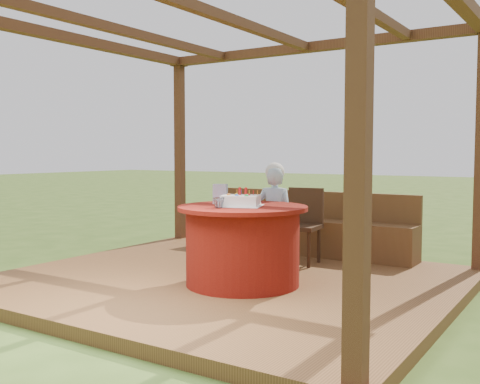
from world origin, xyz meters
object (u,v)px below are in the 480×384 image
bench (301,233)px  drinking_glass (219,203)px  gift_bag (220,194)px  chair (302,221)px  elderly_woman (275,216)px  table (243,245)px  birthday_cake (241,201)px

bench → drinking_glass: size_ratio=27.33×
gift_bag → drinking_glass: (0.25, -0.39, -0.05)m
chair → gift_bag: gift_bag is taller
chair → drinking_glass: (-0.07, -1.62, 0.34)m
bench → elderly_woman: bearing=-77.7°
table → birthday_cake: birthday_cake is taller
table → chair: bearing=90.0°
table → elderly_woman: bearing=94.4°
elderly_woman → bench: bearing=102.3°
elderly_woman → gift_bag: 0.76m
bench → gift_bag: 1.91m
birthday_cake → elderly_woman: bearing=93.7°
table → elderly_woman: elderly_woman is taller
table → birthday_cake: size_ratio=2.43×
bench → drinking_glass: bearing=-83.9°
chair → birthday_cake: (-0.01, -1.34, 0.34)m
table → chair: (-0.00, 1.32, 0.10)m
gift_bag → elderly_woman: bearing=45.4°
elderly_woman → birthday_cake: elderly_woman is taller
chair → table: bearing=-90.0°
birthday_cake → gift_bag: 0.34m
birthday_cake → gift_bag: (-0.32, 0.12, 0.04)m
chair → drinking_glass: 1.66m
birthday_cake → gift_bag: bearing=160.0°
birthday_cake → chair: bearing=89.7°
bench → elderly_woman: (0.25, -1.15, 0.34)m
bench → elderly_woman: elderly_woman is taller
chair → drinking_glass: size_ratio=8.05×
table → birthday_cake: (-0.01, -0.03, 0.44)m
table → gift_bag: 0.59m
gift_bag → table: bearing=-37.4°
bench → chair: bearing=-62.2°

